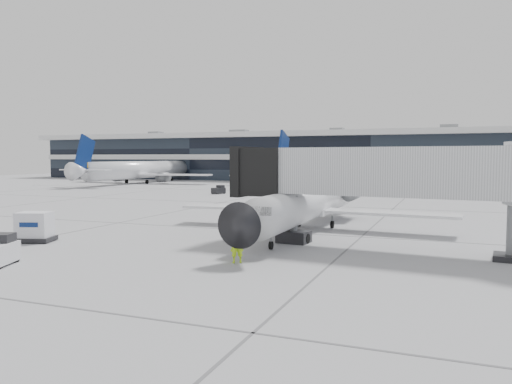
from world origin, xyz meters
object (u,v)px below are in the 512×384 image
at_px(ramp_worker, 237,244).
at_px(cargo_uld, 35,227).
at_px(regional_jet, 312,201).
at_px(jet_bridge, 409,173).

distance_m(ramp_worker, cargo_uld, 14.76).
xyz_separation_m(regional_jet, ramp_worker, (-0.44, -13.32, -1.11)).
bearing_deg(ramp_worker, cargo_uld, -42.62).
height_order(jet_bridge, ramp_worker, jet_bridge).
height_order(regional_jet, ramp_worker, regional_jet).
distance_m(regional_jet, cargo_uld, 19.43).
distance_m(regional_jet, jet_bridge, 10.55).
height_order(regional_jet, cargo_uld, regional_jet).
relative_size(jet_bridge, ramp_worker, 9.92).
xyz_separation_m(jet_bridge, cargo_uld, (-22.63, -5.10, -3.59)).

